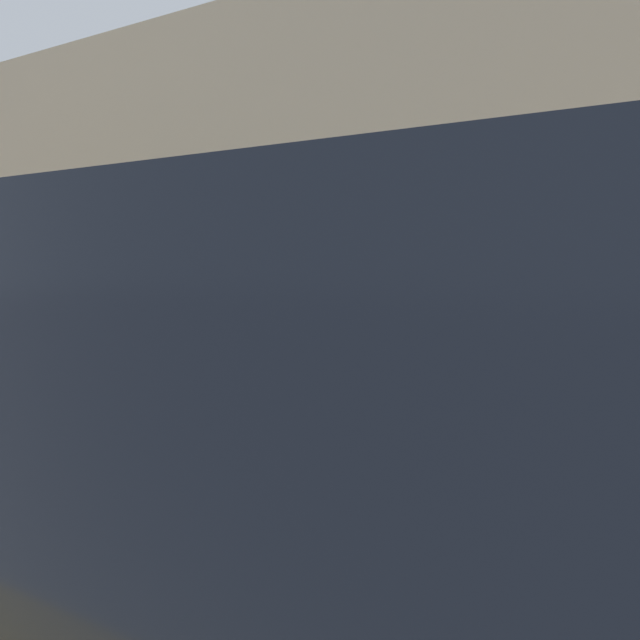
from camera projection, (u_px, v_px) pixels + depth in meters
The scene contains 5 objects.
ground_plane at pixel (239, 639), 2.32m from camera, with size 60.00×60.00×0.00m, color #515154.
sidewalk at pixel (388, 462), 4.29m from camera, with size 24.00×2.80×0.12m.
building_facade at pixel (451, 182), 6.08m from camera, with size 24.00×0.30×5.51m.
parking_meter at pixel (320, 342), 3.28m from camera, with size 0.19×0.13×1.54m.
parked_car_beside_meter at pixel (388, 548), 1.44m from camera, with size 4.87×1.92×1.87m.
Camera 1 is at (1.28, -1.77, 1.73)m, focal length 28.00 mm.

